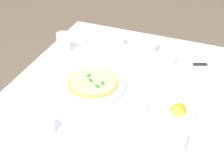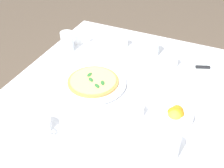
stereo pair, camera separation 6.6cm
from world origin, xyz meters
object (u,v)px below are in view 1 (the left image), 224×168
Objects in this scene: water_glass_far_right at (64,44)px; coffee_cup_left_edge at (168,60)px; coffee_cup_far_left at (138,110)px; dinner_knife at (209,65)px; water_glass_back_corner at (176,146)px; citrus_bowl at (178,113)px; pizza_plate at (93,84)px; water_glass_center_back at (150,47)px; coffee_cup_near_left at (46,128)px; napkin_folded at (208,67)px; menu_card at (78,40)px; coffee_cup_near_right at (118,42)px; pizza at (93,82)px.

coffee_cup_left_edge is at bearing 7.76° from water_glass_far_right.
dinner_knife is at bearing 63.28° from coffee_cup_far_left.
water_glass_back_corner is 0.77× the size of citrus_bowl.
water_glass_center_back reaches higher than pizza_plate.
napkin_folded is at bearing 52.36° from coffee_cup_near_left.
water_glass_center_back is at bearing 139.05° from menu_card.
water_glass_back_corner is at bearing 8.29° from coffee_cup_near_left.
coffee_cup_near_right is 0.66m from citrus_bowl.
pizza_plate is 0.42m from menu_card.
coffee_cup_near_right is (-0.32, 0.09, -0.00)m from coffee_cup_left_edge.
pizza reaches higher than napkin_folded.
napkin_folded is at bearing 86.28° from water_glass_back_corner.
dinner_knife is at bearing 9.25° from water_glass_far_right.
coffee_cup_left_edge is at bearing 173.76° from napkin_folded.
coffee_cup_far_left is at bearing 140.73° from water_glass_back_corner.
water_glass_back_corner is (0.47, -0.28, 0.03)m from pizza.
coffee_cup_near_right is 1.02× the size of coffee_cup_near_left.
coffee_cup_left_edge is 0.55m from menu_card.
coffee_cup_near_right is 0.20m from water_glass_center_back.
coffee_cup_near_left is at bearing -147.06° from napkin_folded.
coffee_cup_left_edge is at bearing 105.72° from water_glass_back_corner.
citrus_bowl reaches higher than dinner_knife.
water_glass_far_right is 0.79m from citrus_bowl.
pizza is at bearing -133.56° from coffee_cup_left_edge.
coffee_cup_left_edge reaches higher than coffee_cup_near_left.
pizza is at bearing 148.65° from water_glass_back_corner.
coffee_cup_left_edge is 0.33m from coffee_cup_near_right.
water_glass_center_back reaches higher than coffee_cup_far_left.
coffee_cup_far_left is 0.26m from water_glass_back_corner.
dinner_knife reaches higher than napkin_folded.
coffee_cup_far_left is 0.54m from napkin_folded.
water_glass_back_corner is 1.00× the size of water_glass_far_right.
coffee_cup_left_edge is 0.98× the size of coffee_cup_near_right.
coffee_cup_far_left is 0.52m from water_glass_center_back.
citrus_bowl is (0.43, -0.08, 0.02)m from pizza_plate.
pizza_plate is at bearing 78.13° from menu_card.
coffee_cup_near_left is at bearing -97.64° from pizza.
coffee_cup_near_left is 0.64m from water_glass_far_right.
menu_card is at bearing 177.28° from coffee_cup_left_edge.
dinner_knife is (0.53, -0.04, -0.01)m from coffee_cup_near_right.
menu_card is (-0.52, 0.46, 0.00)m from coffee_cup_far_left.
pizza is at bearing -163.91° from napkin_folded.
napkin_folded is at bearing -4.90° from water_glass_center_back.
water_glass_center_back reaches higher than coffee_cup_near_left.
water_glass_far_right reaches higher than coffee_cup_near_right.
coffee_cup_left_edge is 0.69× the size of dinner_knife.
pizza is at bearing -39.17° from water_glass_far_right.
coffee_cup_near_left is 0.87× the size of citrus_bowl.
pizza_plate is at bearing -165.32° from dinner_knife.
pizza is 0.29m from coffee_cup_far_left.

